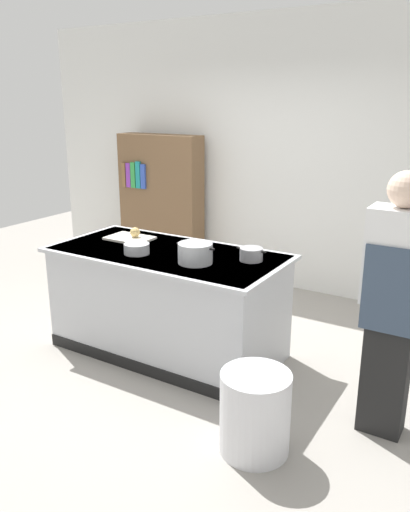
{
  "coord_description": "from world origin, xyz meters",
  "views": [
    {
      "loc": [
        2.41,
        -3.32,
        2.12
      ],
      "look_at": [
        0.25,
        0.2,
        0.85
      ],
      "focal_mm": 36.25,
      "sensor_mm": 36.0,
      "label": 1
    }
  ],
  "objects_px": {
    "mixing_bowl": "(137,249)",
    "bookshelf": "(161,204)",
    "trash_bin": "(255,413)",
    "sauce_pan": "(251,254)",
    "person_chef": "(394,302)",
    "onion": "(135,232)",
    "stock_pot": "(195,253)"
  },
  "relations": [
    {
      "from": "mixing_bowl",
      "to": "bookshelf",
      "type": "bearing_deg",
      "value": 121.29
    },
    {
      "from": "sauce_pan",
      "to": "person_chef",
      "type": "distance_m",
      "value": 1.2
    },
    {
      "from": "onion",
      "to": "mixing_bowl",
      "type": "distance_m",
      "value": 0.45
    },
    {
      "from": "person_chef",
      "to": "bookshelf",
      "type": "bearing_deg",
      "value": 41.61
    },
    {
      "from": "onion",
      "to": "person_chef",
      "type": "relative_size",
      "value": 0.05
    },
    {
      "from": "onion",
      "to": "bookshelf",
      "type": "relative_size",
      "value": 0.05
    },
    {
      "from": "trash_bin",
      "to": "person_chef",
      "type": "distance_m",
      "value": 1.1
    },
    {
      "from": "mixing_bowl",
      "to": "bookshelf",
      "type": "xyz_separation_m",
      "value": [
        -1.2,
        1.97,
        -0.09
      ]
    },
    {
      "from": "onion",
      "to": "sauce_pan",
      "type": "xyz_separation_m",
      "value": [
        1.17,
        -0.02,
        -0.01
      ]
    },
    {
      "from": "onion",
      "to": "person_chef",
      "type": "bearing_deg",
      "value": -8.78
    },
    {
      "from": "stock_pot",
      "to": "person_chef",
      "type": "bearing_deg",
      "value": -2.17
    },
    {
      "from": "person_chef",
      "to": "stock_pot",
      "type": "bearing_deg",
      "value": 71.08
    },
    {
      "from": "stock_pot",
      "to": "bookshelf",
      "type": "relative_size",
      "value": 0.2
    },
    {
      "from": "stock_pot",
      "to": "trash_bin",
      "type": "bearing_deg",
      "value": -38.27
    },
    {
      "from": "onion",
      "to": "sauce_pan",
      "type": "height_order",
      "value": "onion"
    },
    {
      "from": "onion",
      "to": "stock_pot",
      "type": "distance_m",
      "value": 0.89
    },
    {
      "from": "onion",
      "to": "mixing_bowl",
      "type": "bearing_deg",
      "value": -49.47
    },
    {
      "from": "stock_pot",
      "to": "trash_bin",
      "type": "relative_size",
      "value": 0.63
    },
    {
      "from": "sauce_pan",
      "to": "bookshelf",
      "type": "distance_m",
      "value": 2.66
    },
    {
      "from": "sauce_pan",
      "to": "person_chef",
      "type": "relative_size",
      "value": 0.14
    },
    {
      "from": "stock_pot",
      "to": "sauce_pan",
      "type": "bearing_deg",
      "value": 39.57
    },
    {
      "from": "onion",
      "to": "stock_pot",
      "type": "bearing_deg",
      "value": -19.94
    },
    {
      "from": "trash_bin",
      "to": "sauce_pan",
      "type": "bearing_deg",
      "value": 118.71
    },
    {
      "from": "mixing_bowl",
      "to": "trash_bin",
      "type": "distance_m",
      "value": 1.69
    },
    {
      "from": "person_chef",
      "to": "trash_bin",
      "type": "bearing_deg",
      "value": 118.49
    },
    {
      "from": "onion",
      "to": "sauce_pan",
      "type": "bearing_deg",
      "value": -1.09
    },
    {
      "from": "stock_pot",
      "to": "person_chef",
      "type": "xyz_separation_m",
      "value": [
        1.49,
        -0.06,
        -0.06
      ]
    },
    {
      "from": "mixing_bowl",
      "to": "trash_bin",
      "type": "height_order",
      "value": "mixing_bowl"
    },
    {
      "from": "stock_pot",
      "to": "bookshelf",
      "type": "xyz_separation_m",
      "value": [
        -1.74,
        1.93,
        -0.13
      ]
    },
    {
      "from": "mixing_bowl",
      "to": "person_chef",
      "type": "height_order",
      "value": "person_chef"
    },
    {
      "from": "sauce_pan",
      "to": "person_chef",
      "type": "xyz_separation_m",
      "value": [
        1.15,
        -0.34,
        -0.04
      ]
    },
    {
      "from": "stock_pot",
      "to": "mixing_bowl",
      "type": "height_order",
      "value": "stock_pot"
    }
  ]
}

